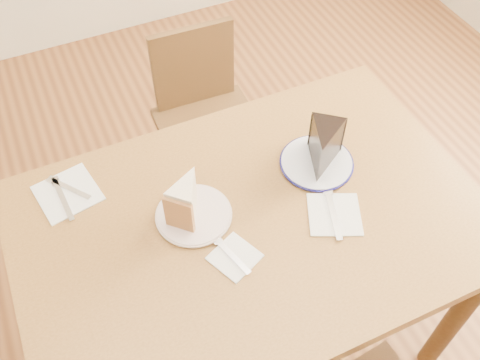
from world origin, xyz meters
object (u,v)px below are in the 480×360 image
at_px(table, 252,239).
at_px(plate_cream, 194,215).
at_px(plate_navy, 317,163).
at_px(chair_far, 206,118).
at_px(carrot_cake, 188,198).
at_px(chocolate_cake, 323,150).

distance_m(table, plate_cream, 0.18).
bearing_deg(plate_navy, plate_cream, -176.44).
bearing_deg(table, chair_far, 78.45).
bearing_deg(plate_cream, chair_far, 66.35).
bearing_deg(carrot_cake, plate_navy, 45.66).
relative_size(table, plate_cream, 6.36).
xyz_separation_m(plate_navy, carrot_cake, (-0.38, -0.01, 0.06)).
distance_m(plate_cream, carrot_cake, 0.06).
distance_m(plate_cream, chocolate_cake, 0.38).
xyz_separation_m(table, plate_navy, (0.24, 0.09, 0.10)).
distance_m(table, plate_navy, 0.28).
height_order(table, plate_navy, plate_navy).
xyz_separation_m(plate_cream, carrot_cake, (-0.01, 0.01, 0.06)).
xyz_separation_m(table, plate_cream, (-0.13, 0.07, 0.10)).
height_order(table, carrot_cake, carrot_cake).
xyz_separation_m(table, chair_far, (0.14, 0.70, -0.23)).
bearing_deg(plate_navy, table, -159.18).
bearing_deg(plate_cream, table, -27.10).
distance_m(table, chocolate_cake, 0.31).
bearing_deg(table, carrot_cake, 149.10).
relative_size(table, chair_far, 1.58).
relative_size(chair_far, chocolate_cake, 5.81).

